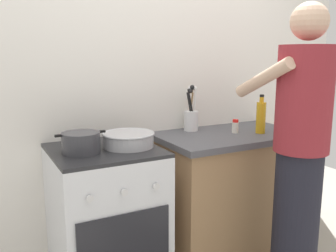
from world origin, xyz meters
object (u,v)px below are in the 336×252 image
Objects in this scene: utensil_crock at (191,117)px; oil_bottle at (261,117)px; person at (299,158)px; pot at (81,143)px; spice_bottle at (235,126)px; stove_range at (107,222)px; mixing_bowl at (128,139)px.

oil_bottle is (0.38, -0.30, 0.01)m from utensil_crock.
utensil_crock is 0.19× the size of person.
utensil_crock is at bearing 15.82° from pot.
spice_bottle is (1.07, 0.03, -0.01)m from pot.
pot is 1.23m from oil_bottle.
spice_bottle is at bearing 151.38° from oil_bottle.
utensil_crock is (0.71, 0.20, 0.55)m from stove_range.
utensil_crock is at bearing 22.11° from mixing_bowl.
oil_bottle is 0.52m from person.
stove_range is 2.78× the size of utensil_crock.
pot is 2.94× the size of spice_bottle.
stove_range is 0.53× the size of person.
utensil_crock is 0.48m from oil_bottle.
stove_range is 3.40× the size of oil_bottle.
oil_bottle is at bearing -2.60° from pot.
person is (0.24, -0.77, -0.14)m from utensil_crock.
stove_range is 1.22m from oil_bottle.
oil_bottle is (1.22, -0.06, 0.06)m from pot.
utensil_crock is at bearing 136.45° from spice_bottle.
pot reaches higher than spice_bottle.
person is at bearing -105.75° from oil_bottle.
pot is at bearing 154.07° from person.
oil_bottle is at bearing -3.94° from mixing_bowl.
utensil_crock is (0.85, 0.24, 0.04)m from pot.
spice_bottle is (0.79, 0.02, -0.00)m from mixing_bowl.
pot is at bearing -178.57° from spice_bottle.
stove_range is 1.18m from person.
person is at bearing -88.26° from spice_bottle.
person is (0.95, -0.57, 0.41)m from stove_range.
utensil_crock is at bearing 107.42° from person.
person reaches higher than spice_bottle.
person is (-0.13, -0.47, -0.15)m from oil_bottle.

